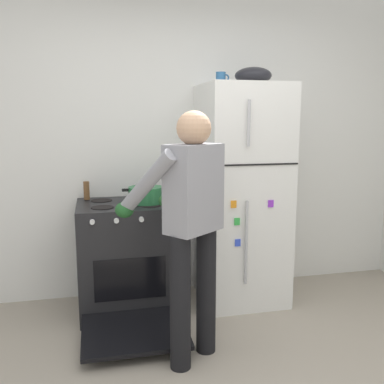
# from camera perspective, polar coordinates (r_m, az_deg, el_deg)

# --- Properties ---
(kitchen_wall_back) EXTENTS (6.00, 0.10, 2.70)m
(kitchen_wall_back) POSITION_cam_1_polar(r_m,az_deg,el_deg) (3.82, -2.25, 6.72)
(kitchen_wall_back) COLOR white
(kitchen_wall_back) RESTS_ON ground
(refrigerator) EXTENTS (0.68, 0.72, 1.83)m
(refrigerator) POSITION_cam_1_polar(r_m,az_deg,el_deg) (3.64, 6.63, -0.38)
(refrigerator) COLOR white
(refrigerator) RESTS_ON ground
(stove_range) EXTENTS (0.76, 1.21, 0.89)m
(stove_range) POSITION_cam_1_polar(r_m,az_deg,el_deg) (3.54, -8.70, -8.74)
(stove_range) COLOR black
(stove_range) RESTS_ON ground
(person_cook) EXTENTS (0.68, 0.73, 1.60)m
(person_cook) POSITION_cam_1_polar(r_m,az_deg,el_deg) (2.66, -0.42, -3.10)
(person_cook) COLOR black
(person_cook) RESTS_ON ground
(red_pot) EXTENTS (0.37, 0.27, 0.13)m
(red_pot) POSITION_cam_1_polar(r_m,az_deg,el_deg) (3.40, -6.18, -0.37)
(red_pot) COLOR #236638
(red_pot) RESTS_ON stove_range
(coffee_mug) EXTENTS (0.11, 0.08, 0.10)m
(coffee_mug) POSITION_cam_1_polar(r_m,az_deg,el_deg) (3.59, 3.90, 14.96)
(coffee_mug) COLOR #2D6093
(coffee_mug) RESTS_ON refrigerator
(pepper_mill) EXTENTS (0.05, 0.05, 0.15)m
(pepper_mill) POSITION_cam_1_polar(r_m,az_deg,el_deg) (3.62, -13.92, 0.19)
(pepper_mill) COLOR brown
(pepper_mill) RESTS_ON stove_range
(mixing_bowl) EXTENTS (0.30, 0.30, 0.13)m
(mixing_bowl) POSITION_cam_1_polar(r_m,az_deg,el_deg) (3.63, 8.18, 15.14)
(mixing_bowl) COLOR black
(mixing_bowl) RESTS_ON refrigerator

